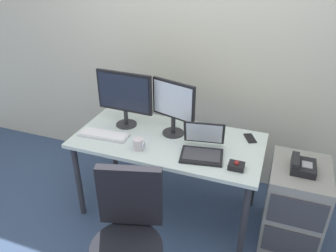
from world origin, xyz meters
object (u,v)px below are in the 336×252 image
object	(u,v)px
office_chair	(129,249)
laptop	(203,147)
monitor_side	(173,105)
trackball_mouse	(236,166)
file_cabinet	(294,205)
desk_phone	(302,166)
cell_phone	(250,138)
keyboard	(104,135)
monitor_main	(124,95)
coffee_mug	(139,144)

from	to	relation	value
office_chair	laptop	xyz separation A→B (m)	(0.25, 0.78, 0.34)
monitor_side	trackball_mouse	world-z (taller)	monitor_side
file_cabinet	desk_phone	xyz separation A→B (m)	(-0.01, -0.02, 0.38)
office_chair	cell_phone	size ratio (longest dim) A/B	6.81
monitor_side	file_cabinet	bearing A→B (deg)	-5.03
keyboard	trackball_mouse	bearing A→B (deg)	-3.80
file_cabinet	monitor_side	distance (m)	1.22
laptop	office_chair	bearing A→B (deg)	-108.00
file_cabinet	laptop	distance (m)	0.85
desk_phone	monitor_main	size ratio (longest dim) A/B	0.40
file_cabinet	coffee_mug	xyz separation A→B (m)	(-1.19, -0.23, 0.44)
office_chair	trackball_mouse	distance (m)	0.91
laptop	coffee_mug	size ratio (longest dim) A/B	3.89
monitor_main	coffee_mug	xyz separation A→B (m)	(0.27, -0.32, -0.23)
office_chair	trackball_mouse	xyz separation A→B (m)	(0.53, 0.67, 0.31)
monitor_main	desk_phone	bearing A→B (deg)	-4.24
trackball_mouse	monitor_main	bearing A→B (deg)	162.94
office_chair	laptop	bearing A→B (deg)	72.00
file_cabinet	office_chair	xyz separation A→B (m)	(-0.97, -0.89, 0.10)
file_cabinet	laptop	bearing A→B (deg)	-171.17
monitor_side	cell_phone	world-z (taller)	monitor_side
keyboard	laptop	world-z (taller)	laptop
desk_phone	trackball_mouse	size ratio (longest dim) A/B	1.82
office_chair	monitor_main	xyz separation A→B (m)	(-0.48, 0.98, 0.57)
monitor_side	laptop	bearing A→B (deg)	-33.58
monitor_main	coffee_mug	bearing A→B (deg)	-50.25
file_cabinet	coffee_mug	distance (m)	1.29
coffee_mug	office_chair	bearing A→B (deg)	-71.63
monitor_side	coffee_mug	distance (m)	0.42
office_chair	file_cabinet	bearing A→B (deg)	42.39
monitor_side	keyboard	size ratio (longest dim) A/B	1.10
monitor_side	cell_phone	bearing A→B (deg)	12.34
desk_phone	coffee_mug	distance (m)	1.20
file_cabinet	trackball_mouse	xyz separation A→B (m)	(-0.45, -0.22, 0.41)
laptop	coffee_mug	distance (m)	0.49
monitor_main	trackball_mouse	world-z (taller)	monitor_main
desk_phone	office_chair	xyz separation A→B (m)	(-0.96, -0.87, -0.28)
desk_phone	monitor_side	distance (m)	1.06
office_chair	cell_phone	xyz separation A→B (m)	(0.56, 1.11, 0.30)
file_cabinet	laptop	size ratio (longest dim) A/B	1.95
desk_phone	coffee_mug	xyz separation A→B (m)	(-1.18, -0.21, 0.05)
laptop	file_cabinet	bearing A→B (deg)	8.83
monitor_side	coffee_mug	xyz separation A→B (m)	(-0.17, -0.32, -0.22)
monitor_side	cell_phone	xyz separation A→B (m)	(0.61, 0.13, -0.26)
office_chair	coffee_mug	world-z (taller)	office_chair
trackball_mouse	coffee_mug	xyz separation A→B (m)	(-0.74, -0.01, 0.02)
office_chair	cell_phone	world-z (taller)	office_chair
keyboard	trackball_mouse	xyz separation A→B (m)	(1.10, -0.07, 0.01)
laptop	keyboard	bearing A→B (deg)	-177.61
office_chair	monitor_main	size ratio (longest dim) A/B	1.95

